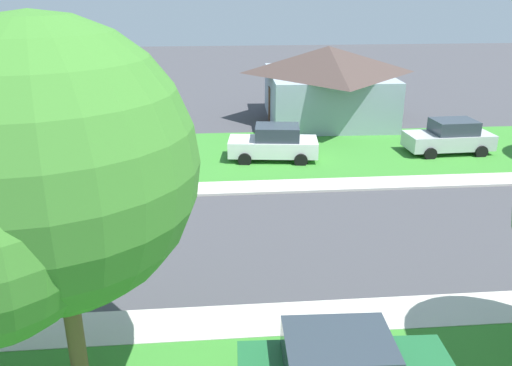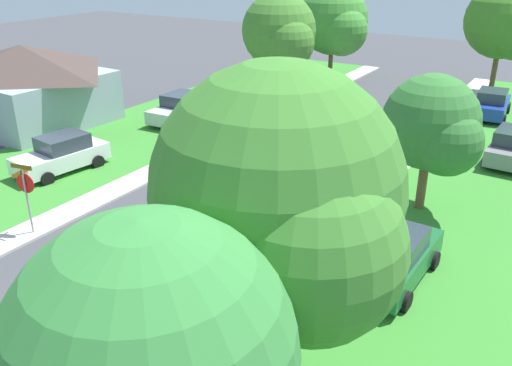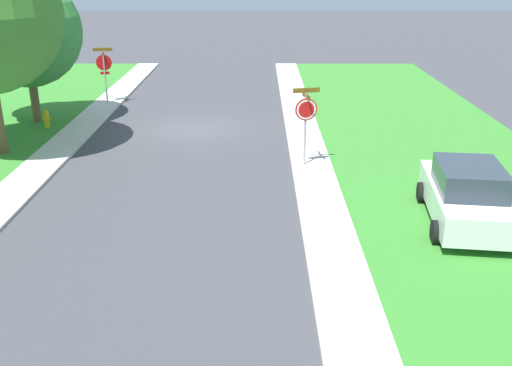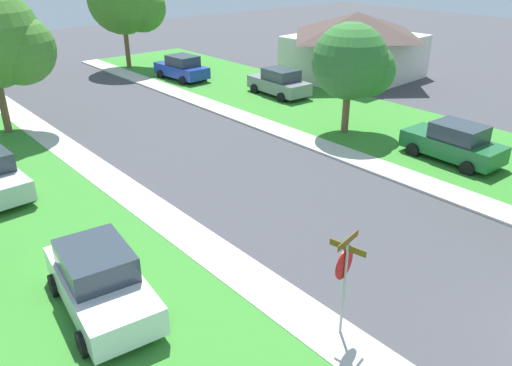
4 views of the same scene
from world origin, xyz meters
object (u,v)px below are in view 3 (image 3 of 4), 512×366
Objects in this scene: stop_sign_far_corner at (306,114)px; stop_sign_near_corner at (104,66)px; tree_across_right at (21,34)px; fire_hydrant at (46,119)px; car_white_driveway_right at (466,195)px.

stop_sign_near_corner is at bearing -45.53° from stop_sign_far_corner.
tree_across_right is 3.70m from fire_hydrant.
car_white_driveway_right is 0.71× the size of tree_across_right.
stop_sign_far_corner is 0.62× the size of car_white_driveway_right.
car_white_driveway_right is 19.03m from tree_across_right.
tree_across_right is at bearing -34.20° from car_white_driveway_right.
tree_across_right is (11.61, -5.91, 1.91)m from stop_sign_far_corner.
car_white_driveway_right is 5.41× the size of fire_hydrant.
tree_across_right is 7.57× the size of fire_hydrant.
stop_sign_near_corner is 19.15m from car_white_driveway_right.
tree_across_right is (2.48, 3.39, 1.92)m from stop_sign_near_corner.
stop_sign_near_corner and stop_sign_far_corner have the same top height.
stop_sign_near_corner is at bearing -107.74° from fire_hydrant.
stop_sign_far_corner is at bearing -49.74° from car_white_driveway_right.
car_white_driveway_right is at bearing 130.26° from stop_sign_far_corner.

